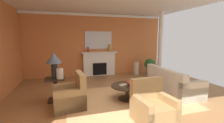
% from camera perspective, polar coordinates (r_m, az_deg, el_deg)
% --- Properties ---
extents(ground_plane, '(8.79, 8.79, 0.00)m').
position_cam_1_polar(ground_plane, '(4.96, 1.16, -13.63)').
color(ground_plane, olive).
extents(wall_fireplace, '(7.25, 0.12, 3.09)m').
position_cam_1_polar(wall_fireplace, '(7.94, -6.51, 6.13)').
color(wall_fireplace, '#CC723D').
rests_on(wall_fireplace, ground_plane).
extents(crown_moulding, '(7.25, 0.08, 0.12)m').
position_cam_1_polar(crown_moulding, '(7.94, -6.59, 16.73)').
color(crown_moulding, white).
extents(area_rug, '(3.63, 2.65, 0.01)m').
position_cam_1_polar(area_rug, '(4.95, 5.58, -13.60)').
color(area_rug, tan).
rests_on(area_rug, ground_plane).
extents(fireplace, '(1.80, 0.35, 1.20)m').
position_cam_1_polar(fireplace, '(7.87, -4.74, -1.03)').
color(fireplace, white).
rests_on(fireplace, ground_plane).
extents(mantel_mirror, '(1.37, 0.04, 0.87)m').
position_cam_1_polar(mantel_mirror, '(7.88, -5.04, 7.86)').
color(mantel_mirror, silver).
extents(sofa, '(0.97, 2.13, 0.85)m').
position_cam_1_polar(sofa, '(5.87, 21.08, -7.59)').
color(sofa, beige).
rests_on(sofa, ground_plane).
extents(armchair_near_window, '(0.87, 0.87, 0.95)m').
position_cam_1_polar(armchair_near_window, '(4.43, -15.05, -12.40)').
color(armchair_near_window, '#9E7A4C').
rests_on(armchair_near_window, ground_plane).
extents(armchair_facing_fireplace, '(0.85, 0.85, 0.95)m').
position_cam_1_polar(armchair_facing_fireplace, '(3.74, 14.75, -16.45)').
color(armchair_facing_fireplace, '#9E7A4C').
rests_on(armchair_facing_fireplace, ground_plane).
extents(coffee_table, '(1.00, 1.00, 0.45)m').
position_cam_1_polar(coffee_table, '(4.84, 5.64, -9.98)').
color(coffee_table, '#2D2319').
rests_on(coffee_table, ground_plane).
extents(side_table, '(0.56, 0.56, 0.70)m').
position_cam_1_polar(side_table, '(5.01, -20.15, -9.06)').
color(side_table, '#2D2319').
rests_on(side_table, ground_plane).
extents(table_lamp, '(0.44, 0.44, 0.75)m').
position_cam_1_polar(table_lamp, '(4.83, -20.64, 0.32)').
color(table_lamp, black).
rests_on(table_lamp, side_table).
extents(vase_mantel_right, '(0.14, 0.14, 0.37)m').
position_cam_1_polar(vase_mantel_right, '(7.86, -0.80, 4.98)').
color(vase_mantel_right, '#B7892D').
rests_on(vase_mantel_right, fireplace).
extents(vase_mantel_left, '(0.11, 0.11, 0.25)m').
position_cam_1_polar(vase_mantel_left, '(7.64, -8.78, 4.32)').
color(vase_mantel_left, '#9E3328').
rests_on(vase_mantel_left, fireplace).
extents(vase_tall_corner, '(0.26, 0.26, 0.64)m').
position_cam_1_polar(vase_tall_corner, '(8.26, 9.00, -2.38)').
color(vase_tall_corner, beige).
rests_on(vase_tall_corner, ground_plane).
extents(vase_on_side_table, '(0.20, 0.20, 0.30)m').
position_cam_1_polar(vase_on_side_table, '(4.77, -18.70, -4.27)').
color(vase_on_side_table, beige).
rests_on(vase_on_side_table, side_table).
extents(book_red_cover, '(0.26, 0.19, 0.05)m').
position_cam_1_polar(book_red_cover, '(4.70, 4.23, -8.74)').
color(book_red_cover, tan).
rests_on(book_red_cover, coffee_table).
extents(book_art_folio, '(0.25, 0.21, 0.05)m').
position_cam_1_polar(book_art_folio, '(4.70, 7.20, -8.16)').
color(book_art_folio, navy).
rests_on(book_art_folio, coffee_table).
extents(book_small_novel, '(0.22, 0.22, 0.05)m').
position_cam_1_polar(book_small_novel, '(4.63, 6.94, -7.81)').
color(book_small_novel, maroon).
rests_on(book_small_novel, coffee_table).
extents(potted_plant, '(0.56, 0.56, 0.83)m').
position_cam_1_polar(potted_plant, '(8.23, 13.75, -1.35)').
color(potted_plant, '#333333').
rests_on(potted_plant, ground_plane).
extents(column_white, '(0.20, 0.20, 3.09)m').
position_cam_1_polar(column_white, '(7.79, 17.35, 5.75)').
color(column_white, white).
rests_on(column_white, ground_plane).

